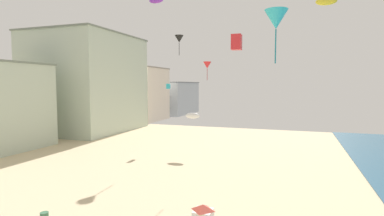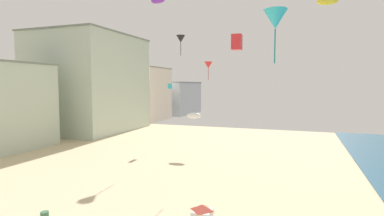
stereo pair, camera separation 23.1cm
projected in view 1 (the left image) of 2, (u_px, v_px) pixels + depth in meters
boardwalk_hotel_mid at (88, 83)px, 64.03m from camera, size 17.71×21.34×20.08m
boardwalk_hotel_far at (136, 94)px, 83.56m from camera, size 14.37×13.77×14.46m
boardwalk_hotel_distant at (167, 98)px, 102.87m from camera, size 16.70×20.92×10.71m
lifeguard_stand at (203, 216)px, 18.14m from camera, size 1.10×1.10×2.55m
kite_black_delta at (179, 39)px, 46.58m from camera, size 1.36×1.36×3.10m
kite_white_parafoil at (192, 116)px, 43.49m from camera, size 2.13×0.59×0.83m
kite_cyan_delta at (276, 20)px, 17.35m from camera, size 1.35×1.35×3.06m
kite_purple_parafoil at (156, 0)px, 50.34m from camera, size 2.55×0.71×0.99m
kite_red_box at (237, 42)px, 24.35m from camera, size 0.78×0.78×1.23m
kite_yellow_parafoil at (326, 1)px, 27.81m from camera, size 1.87×0.52×0.73m
kite_red_delta at (207, 65)px, 36.04m from camera, size 0.97×0.97×2.20m
kite_cyan_box at (168, 86)px, 50.16m from camera, size 0.54×0.54×0.85m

